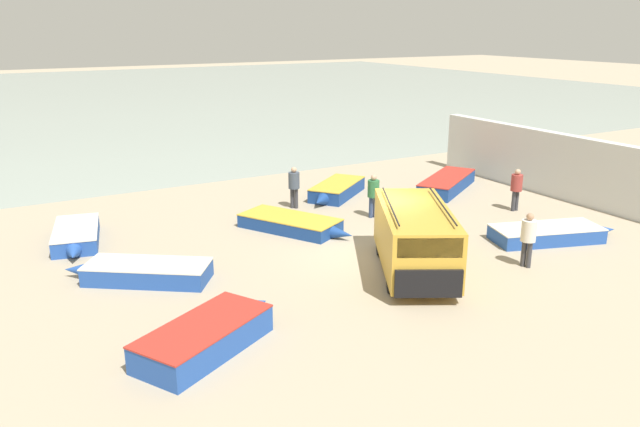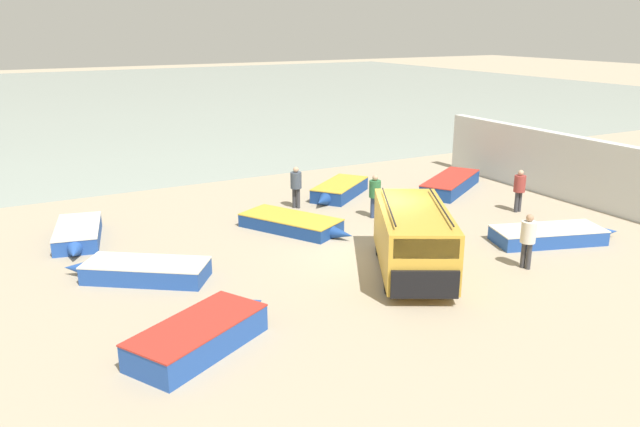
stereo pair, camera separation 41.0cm
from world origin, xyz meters
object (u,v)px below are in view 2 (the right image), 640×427
at_px(fishing_rowboat_0, 142,270).
at_px(fisherman_3, 296,183).
at_px(fishing_rowboat_4, 78,234).
at_px(fisherman_0, 375,192).
at_px(fishing_rowboat_1, 452,183).
at_px(fishing_rowboat_3, 551,235).
at_px(fishing_rowboat_5, 339,190).
at_px(fisherman_2, 519,187).
at_px(parked_van, 413,238).
at_px(fishing_rowboat_2, 293,223).
at_px(fisherman_1, 528,236).
at_px(fishing_rowboat_6, 202,334).

distance_m(fishing_rowboat_0, fisherman_3, 8.67).
bearing_deg(fishing_rowboat_4, fisherman_0, 88.48).
bearing_deg(fishing_rowboat_1, fishing_rowboat_3, -135.10).
xyz_separation_m(fishing_rowboat_3, fisherman_3, (-5.88, 8.00, 0.77)).
distance_m(fishing_rowboat_3, fishing_rowboat_5, 9.32).
relative_size(fishing_rowboat_0, fishing_rowboat_3, 0.88).
bearing_deg(fisherman_2, fishing_rowboat_5, 43.34).
bearing_deg(parked_van, fishing_rowboat_2, -137.07).
distance_m(fishing_rowboat_1, fishing_rowboat_2, 9.11).
distance_m(fishing_rowboat_4, fisherman_1, 14.99).
distance_m(fishing_rowboat_4, fisherman_3, 8.56).
xyz_separation_m(fishing_rowboat_6, fisherman_0, (9.16, 6.62, 0.69)).
xyz_separation_m(fishing_rowboat_4, fisherman_1, (11.80, -9.22, 0.77)).
bearing_deg(fisherman_0, fishing_rowboat_0, -64.78).
relative_size(fishing_rowboat_1, fishing_rowboat_4, 1.25).
xyz_separation_m(parked_van, fishing_rowboat_5, (2.45, 8.61, -0.83)).
relative_size(fishing_rowboat_0, fisherman_2, 2.39).
height_order(fishing_rowboat_1, fisherman_2, fisherman_2).
bearing_deg(fishing_rowboat_2, fishing_rowboat_0, -100.07).
bearing_deg(fisherman_0, fishing_rowboat_2, -78.42).
xyz_separation_m(fishing_rowboat_3, fisherman_1, (-2.60, -1.33, 0.79)).
height_order(parked_van, fishing_rowboat_3, parked_van).
xyz_separation_m(fishing_rowboat_0, fishing_rowboat_1, (14.91, 3.77, 0.03)).
xyz_separation_m(fishing_rowboat_2, fishing_rowboat_6, (-5.69, -6.78, 0.09)).
height_order(fishing_rowboat_5, fisherman_1, fisherman_1).
distance_m(fishing_rowboat_1, fishing_rowboat_3, 7.43).
bearing_deg(fishing_rowboat_1, fisherman_3, 142.13).
xyz_separation_m(parked_van, fisherman_3, (0.04, 7.96, -0.09)).
distance_m(parked_van, fishing_rowboat_1, 10.50).
distance_m(fishing_rowboat_2, fisherman_1, 8.30).
bearing_deg(fishing_rowboat_3, fisherman_0, 143.50).
distance_m(fisherman_1, fisherman_3, 9.89).
relative_size(fishing_rowboat_3, fisherman_1, 2.66).
height_order(fishing_rowboat_2, fisherman_2, fisherman_2).
height_order(parked_van, fisherman_1, parked_van).
xyz_separation_m(fishing_rowboat_0, fishing_rowboat_4, (-1.16, 4.41, -0.00)).
bearing_deg(fisherman_2, fishing_rowboat_0, 88.69).
bearing_deg(fishing_rowboat_1, fishing_rowboat_2, 159.01).
relative_size(fishing_rowboat_6, fisherman_1, 2.34).
relative_size(fisherman_1, fisherman_3, 1.01).
distance_m(fishing_rowboat_4, fisherman_2, 16.79).
xyz_separation_m(fisherman_0, fisherman_2, (5.51, -2.09, 0.00)).
xyz_separation_m(fishing_rowboat_6, fisherman_3, (7.08, 9.30, 0.69)).
bearing_deg(fisherman_3, fishing_rowboat_0, -9.02).
bearing_deg(fishing_rowboat_2, fishing_rowboat_1, 72.50).
bearing_deg(fishing_rowboat_5, fisherman_2, 96.40).
height_order(parked_van, fisherman_3, parked_van).
relative_size(fishing_rowboat_0, fishing_rowboat_6, 1.00).
relative_size(fishing_rowboat_2, fishing_rowboat_3, 0.95).
relative_size(fishing_rowboat_2, fishing_rowboat_4, 1.10).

